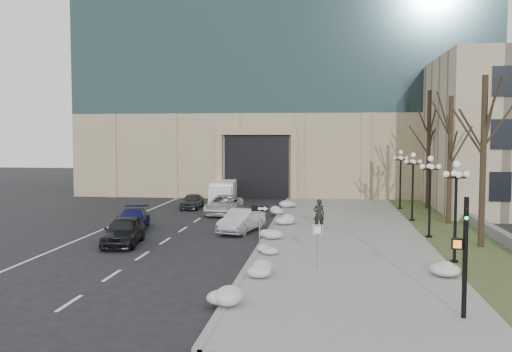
% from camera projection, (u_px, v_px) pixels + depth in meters
% --- Properties ---
extents(ground, '(160.00, 160.00, 0.00)m').
position_uv_depth(ground, '(259.00, 294.00, 21.20)').
color(ground, black).
rests_on(ground, ground).
extents(sidewalk, '(9.00, 40.00, 0.12)m').
position_uv_depth(sidewalk, '(343.00, 232.00, 34.63)').
color(sidewalk, gray).
rests_on(sidewalk, ground).
extents(curb, '(0.30, 40.00, 0.14)m').
position_uv_depth(curb, '(270.00, 230.00, 35.18)').
color(curb, gray).
rests_on(curb, ground).
extents(grass_strip, '(4.00, 40.00, 0.10)m').
position_uv_depth(grass_strip, '(454.00, 234.00, 33.83)').
color(grass_strip, '#334422').
rests_on(grass_strip, ground).
extents(stone_wall, '(0.50, 30.00, 0.70)m').
position_uv_depth(stone_wall, '(480.00, 225.00, 35.55)').
color(stone_wall, slate).
rests_on(stone_wall, ground).
extents(office_tower, '(40.00, 24.70, 36.00)m').
position_uv_depth(office_tower, '(287.00, 22.00, 63.30)').
color(office_tower, tan).
rests_on(office_tower, ground).
extents(car_a, '(2.39, 4.68, 1.52)m').
position_uv_depth(car_a, '(123.00, 231.00, 30.73)').
color(car_a, black).
rests_on(car_a, ground).
extents(car_b, '(2.57, 4.58, 1.43)m').
position_uv_depth(car_b, '(242.00, 221.00, 34.76)').
color(car_b, '#B6B8BE').
rests_on(car_b, ground).
extents(car_c, '(2.71, 4.80, 1.31)m').
position_uv_depth(car_c, '(133.00, 219.00, 35.81)').
color(car_c, navy).
rests_on(car_c, ground).
extents(car_d, '(2.42, 5.18, 1.44)m').
position_uv_depth(car_d, '(224.00, 205.00, 42.78)').
color(car_d, silver).
rests_on(car_d, ground).
extents(car_e, '(1.52, 3.66, 1.24)m').
position_uv_depth(car_e, '(192.00, 201.00, 46.10)').
color(car_e, '#333439').
rests_on(car_e, ground).
extents(pedestrian, '(0.74, 0.54, 1.88)m').
position_uv_depth(pedestrian, '(319.00, 214.00, 35.13)').
color(pedestrian, black).
rests_on(pedestrian, sidewalk).
extents(box_truck, '(2.50, 5.98, 1.85)m').
position_uv_depth(box_truck, '(223.00, 193.00, 50.33)').
color(box_truck, silver).
rests_on(box_truck, ground).
extents(one_way_sign, '(0.90, 0.29, 2.40)m').
position_uv_depth(one_way_sign, '(262.00, 214.00, 28.47)').
color(one_way_sign, slate).
rests_on(one_way_sign, ground).
extents(keep_sign, '(0.44, 0.08, 2.06)m').
position_uv_depth(keep_sign, '(317.00, 237.00, 24.56)').
color(keep_sign, slate).
rests_on(keep_sign, ground).
extents(traffic_signal, '(0.68, 0.91, 3.97)m').
position_uv_depth(traffic_signal, '(464.00, 260.00, 17.94)').
color(traffic_signal, black).
rests_on(traffic_signal, ground).
extents(snow_clump_a, '(1.10, 1.60, 0.36)m').
position_uv_depth(snow_clump_a, '(231.00, 302.00, 19.20)').
color(snow_clump_a, silver).
rests_on(snow_clump_a, sidewalk).
extents(snow_clump_b, '(1.10, 1.60, 0.36)m').
position_uv_depth(snow_clump_b, '(253.00, 271.00, 23.48)').
color(snow_clump_b, silver).
rests_on(snow_clump_b, sidewalk).
extents(snow_clump_c, '(1.10, 1.60, 0.36)m').
position_uv_depth(snow_clump_c, '(268.00, 249.00, 28.12)').
color(snow_clump_c, silver).
rests_on(snow_clump_c, sidewalk).
extents(snow_clump_d, '(1.10, 1.60, 0.36)m').
position_uv_depth(snow_clump_d, '(271.00, 235.00, 32.05)').
color(snow_clump_d, silver).
rests_on(snow_clump_d, sidewalk).
extents(snow_clump_e, '(1.10, 1.60, 0.36)m').
position_uv_depth(snow_clump_e, '(282.00, 222.00, 37.02)').
color(snow_clump_e, silver).
rests_on(snow_clump_e, sidewalk).
extents(snow_clump_f, '(1.10, 1.60, 0.36)m').
position_uv_depth(snow_clump_f, '(280.00, 213.00, 41.45)').
color(snow_clump_f, silver).
rests_on(snow_clump_f, sidewalk).
extents(snow_clump_g, '(1.10, 1.60, 0.36)m').
position_uv_depth(snow_clump_g, '(288.00, 205.00, 46.08)').
color(snow_clump_g, silver).
rests_on(snow_clump_g, sidewalk).
extents(snow_clump_h, '(1.10, 1.60, 0.36)m').
position_uv_depth(snow_clump_h, '(452.00, 271.00, 23.60)').
color(snow_clump_h, silver).
rests_on(snow_clump_h, sidewalk).
extents(lamppost_a, '(1.18, 1.18, 4.76)m').
position_uv_depth(lamppost_a, '(456.00, 198.00, 25.91)').
color(lamppost_a, black).
rests_on(lamppost_a, ground).
extents(lamppost_b, '(1.18, 1.18, 4.76)m').
position_uv_depth(lamppost_b, '(430.00, 185.00, 32.35)').
color(lamppost_b, black).
rests_on(lamppost_b, ground).
extents(lamppost_c, '(1.18, 1.18, 4.76)m').
position_uv_depth(lamppost_c, '(413.00, 177.00, 38.78)').
color(lamppost_c, black).
rests_on(lamppost_c, ground).
extents(lamppost_d, '(1.18, 1.18, 4.76)m').
position_uv_depth(lamppost_d, '(401.00, 171.00, 45.22)').
color(lamppost_d, black).
rests_on(lamppost_d, ground).
extents(tree_near, '(3.20, 3.20, 9.00)m').
position_uv_depth(tree_near, '(484.00, 137.00, 29.41)').
color(tree_near, black).
rests_on(tree_near, ground).
extents(tree_mid, '(3.20, 3.20, 8.50)m').
position_uv_depth(tree_mid, '(450.00, 142.00, 37.35)').
color(tree_mid, black).
rests_on(tree_mid, ground).
extents(tree_far, '(3.20, 3.20, 9.50)m').
position_uv_depth(tree_far, '(429.00, 133.00, 45.23)').
color(tree_far, black).
rests_on(tree_far, ground).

